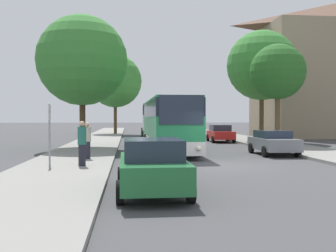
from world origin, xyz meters
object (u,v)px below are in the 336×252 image
(bus_stop_sign, at_px, (49,128))
(pedestrian_waiting_near, at_px, (87,140))
(parked_car_left_curb, at_px, (152,166))
(tree_right_near, at_px, (262,65))
(parked_car_right_far, at_px, (220,133))
(tree_left_near, at_px, (115,81))
(bus_front, at_px, (168,124))
(pedestrian_waiting_far, at_px, (82,143))
(parked_car_right_near, at_px, (273,142))
(bus_middle, at_px, (154,121))
(tree_right_mid, at_px, (278,72))
(tree_left_far, at_px, (82,61))

(bus_stop_sign, height_order, pedestrian_waiting_near, bus_stop_sign)
(parked_car_left_curb, relative_size, tree_right_near, 0.44)
(parked_car_left_curb, bearing_deg, parked_car_right_far, 71.44)
(parked_car_left_curb, distance_m, tree_left_near, 39.35)
(bus_front, distance_m, parked_car_right_far, 10.92)
(bus_front, height_order, tree_right_near, tree_right_near)
(bus_stop_sign, relative_size, tree_left_near, 0.26)
(pedestrian_waiting_far, height_order, tree_left_near, tree_left_near)
(bus_front, xyz_separation_m, parked_car_right_near, (5.88, -2.80, -1.01))
(parked_car_left_curb, xyz_separation_m, parked_car_right_far, (7.50, 23.11, -0.02))
(bus_front, height_order, bus_middle, bus_middle)
(parked_car_left_curb, xyz_separation_m, pedestrian_waiting_near, (-2.68, 8.44, 0.25))
(parked_car_left_curb, bearing_deg, tree_right_near, 63.36)
(parked_car_right_near, distance_m, bus_stop_sign, 12.88)
(parked_car_left_curb, xyz_separation_m, tree_right_near, (11.19, 22.90, 6.01))
(parked_car_right_near, distance_m, pedestrian_waiting_near, 10.74)
(parked_car_left_curb, relative_size, pedestrian_waiting_near, 2.38)
(pedestrian_waiting_far, height_order, tree_right_near, tree_right_near)
(parked_car_left_curb, xyz_separation_m, bus_stop_sign, (-3.97, 5.76, 0.95))
(bus_stop_sign, distance_m, pedestrian_waiting_near, 3.06)
(bus_front, distance_m, tree_left_near, 25.85)
(bus_stop_sign, bearing_deg, tree_right_mid, 38.34)
(tree_left_near, height_order, tree_right_mid, tree_left_near)
(bus_middle, relative_size, tree_left_near, 1.15)
(bus_middle, bearing_deg, tree_left_far, -111.24)
(pedestrian_waiting_near, relative_size, tree_right_near, 0.18)
(pedestrian_waiting_near, distance_m, tree_right_near, 20.85)
(bus_stop_sign, bearing_deg, pedestrian_waiting_far, -8.16)
(pedestrian_waiting_far, distance_m, tree_left_near, 33.74)
(pedestrian_waiting_near, xyz_separation_m, tree_left_near, (0.40, 30.38, 5.71))
(parked_car_left_curb, bearing_deg, bus_front, 81.72)
(tree_left_far, bearing_deg, parked_car_right_near, -24.23)
(bus_front, relative_size, tree_right_near, 1.22)
(bus_middle, bearing_deg, bus_stop_sign, -102.26)
(parked_car_right_far, bearing_deg, pedestrian_waiting_near, 57.31)
(bus_stop_sign, height_order, tree_left_far, tree_left_far)
(bus_middle, xyz_separation_m, tree_right_near, (9.13, -7.11, 4.96))
(parked_car_right_far, bearing_deg, bus_middle, -49.69)
(parked_car_left_curb, relative_size, bus_stop_sign, 1.64)
(pedestrian_waiting_far, bearing_deg, tree_left_near, -13.18)
(parked_car_right_far, distance_m, pedestrian_waiting_near, 17.85)
(bus_front, distance_m, tree_right_near, 13.97)
(bus_front, bearing_deg, pedestrian_waiting_near, -130.83)
(bus_middle, distance_m, bus_stop_sign, 24.99)
(parked_car_right_far, bearing_deg, tree_right_mid, 118.15)
(parked_car_right_far, bearing_deg, bus_front, 60.90)
(pedestrian_waiting_near, distance_m, tree_left_near, 30.92)
(bus_stop_sign, bearing_deg, parked_car_right_far, 56.53)
(bus_middle, bearing_deg, pedestrian_waiting_far, -99.10)
(tree_right_near, bearing_deg, tree_right_mid, -97.71)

